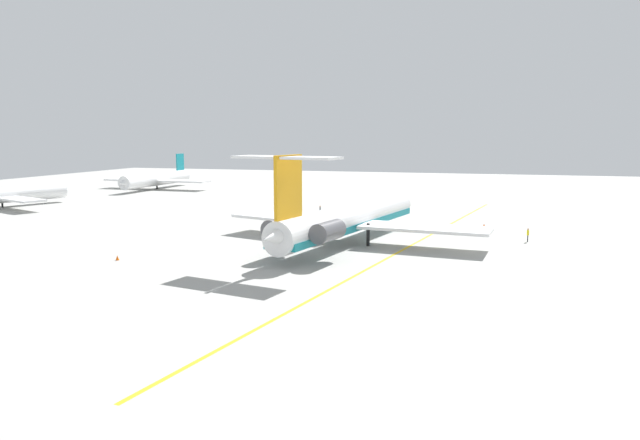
% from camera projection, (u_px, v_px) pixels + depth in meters
% --- Properties ---
extents(ground, '(281.87, 281.87, 0.00)m').
position_uv_depth(ground, '(463.00, 245.00, 73.18)').
color(ground, '#9E9E99').
extents(main_jetliner, '(39.29, 35.00, 11.52)m').
position_uv_depth(main_jetliner, '(347.00, 219.00, 73.91)').
color(main_jetliner, white).
rests_on(main_jetliner, ground).
extents(airliner_mid_right, '(25.03, 25.17, 7.73)m').
position_uv_depth(airliner_mid_right, '(6.00, 195.00, 111.93)').
color(airliner_mid_right, white).
rests_on(airliner_mid_right, ground).
extents(airliner_far_right, '(28.51, 28.10, 8.55)m').
position_uv_depth(airliner_far_right, '(155.00, 179.00, 148.26)').
color(airliner_far_right, white).
rests_on(airliner_far_right, ground).
extents(ground_crew_near_nose, '(0.43, 0.28, 1.75)m').
position_uv_depth(ground_crew_near_nose, '(528.00, 233.00, 75.58)').
color(ground_crew_near_nose, black).
rests_on(ground_crew_near_nose, ground).
extents(ground_crew_near_tail, '(0.28, 0.42, 1.72)m').
position_uv_depth(ground_crew_near_tail, '(288.00, 207.00, 103.00)').
color(ground_crew_near_tail, black).
rests_on(ground_crew_near_tail, ground).
extents(ground_crew_portside, '(0.43, 0.28, 1.77)m').
position_uv_depth(ground_crew_portside, '(320.00, 209.00, 99.63)').
color(ground_crew_portside, black).
rests_on(ground_crew_portside, ground).
extents(ground_crew_starboard, '(0.35, 0.34, 1.78)m').
position_uv_depth(ground_crew_starboard, '(291.00, 212.00, 96.58)').
color(ground_crew_starboard, black).
rests_on(ground_crew_starboard, ground).
extents(safety_cone_nose, '(0.40, 0.40, 0.55)m').
position_uv_depth(safety_cone_nose, '(484.00, 225.00, 87.55)').
color(safety_cone_nose, '#EA590F').
rests_on(safety_cone_nose, ground).
extents(safety_cone_wingtip, '(0.40, 0.40, 0.55)m').
position_uv_depth(safety_cone_wingtip, '(117.00, 258.00, 64.54)').
color(safety_cone_wingtip, '#EA590F').
rests_on(safety_cone_wingtip, ground).
extents(safety_cone_tail, '(0.40, 0.40, 0.55)m').
position_uv_depth(safety_cone_tail, '(317.00, 213.00, 102.04)').
color(safety_cone_tail, '#EA590F').
rests_on(safety_cone_tail, ground).
extents(taxiway_centreline, '(96.03, 17.07, 0.01)m').
position_uv_depth(taxiway_centreline, '(411.00, 245.00, 73.17)').
color(taxiway_centreline, gold).
rests_on(taxiway_centreline, ground).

